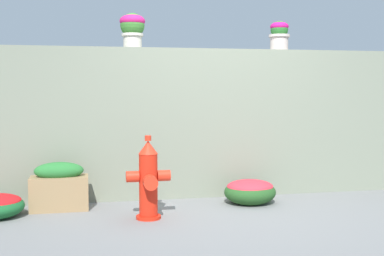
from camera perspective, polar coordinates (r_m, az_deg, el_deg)
ground_plane at (r=5.03m, az=5.08°, el=-10.06°), size 24.00×24.00×0.00m
stone_wall at (r=5.98m, az=1.99°, el=0.60°), size 5.94×0.34×1.72m
potted_plant_1 at (r=5.89m, az=-6.72°, el=11.20°), size 0.29×0.29×0.40m
potted_plant_2 at (r=6.26m, az=9.79°, el=10.39°), size 0.25×0.25×0.35m
fire_hydrant at (r=4.92m, az=-4.92°, el=-5.97°), size 0.43×0.35×0.81m
flower_bush_left at (r=5.63m, az=6.55°, el=-7.01°), size 0.57×0.51×0.27m
planter_box at (r=5.46m, az=-14.71°, el=-6.45°), size 0.59×0.27×0.50m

